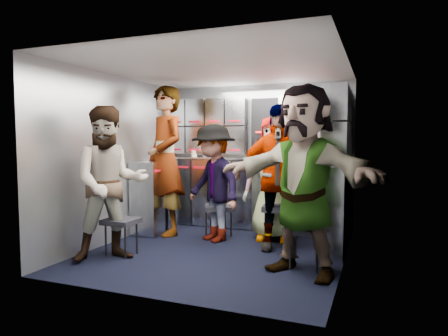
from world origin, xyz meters
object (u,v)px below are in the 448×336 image
(jump_seat_near_left, at_px, (121,223))
(jump_seat_mid_right, at_px, (281,210))
(jump_seat_center, at_px, (277,203))
(attendant_standing, at_px, (165,160))
(jump_seat_near_right, at_px, (306,232))
(attendant_arc_d, at_px, (277,177))
(attendant_arc_c, at_px, (274,178))
(attendant_arc_e, at_px, (303,180))
(attendant_arc_b, at_px, (213,183))
(attendant_arc_a, at_px, (110,183))
(jump_seat_mid_left, at_px, (219,209))

(jump_seat_near_left, bearing_deg, jump_seat_mid_right, 34.00)
(jump_seat_center, relative_size, attendant_standing, 0.25)
(jump_seat_near_right, bearing_deg, attendant_arc_d, 126.34)
(attendant_arc_d, bearing_deg, attendant_arc_c, 102.44)
(jump_seat_center, height_order, attendant_standing, attendant_standing)
(attendant_arc_e, bearing_deg, attendant_arc_c, 135.95)
(attendant_arc_b, xyz_separation_m, attendant_arc_c, (0.70, 0.35, 0.06))
(jump_seat_near_right, xyz_separation_m, attendant_standing, (-2.04, 0.79, 0.64))
(attendant_standing, relative_size, attendant_arc_e, 1.11)
(attendant_arc_b, bearing_deg, attendant_standing, -155.99)
(attendant_arc_b, bearing_deg, attendant_arc_a, -89.64)
(attendant_arc_a, distance_m, attendant_arc_b, 1.35)
(attendant_arc_a, relative_size, attendant_arc_e, 0.90)
(attendant_standing, bearing_deg, attendant_arc_d, 28.38)
(jump_seat_near_left, relative_size, attendant_arc_a, 0.25)
(attendant_arc_c, bearing_deg, attendant_arc_d, -78.40)
(attendant_arc_e, bearing_deg, jump_seat_mid_right, 134.69)
(jump_seat_near_left, distance_m, attendant_arc_c, 1.98)
(attendant_arc_d, bearing_deg, jump_seat_center, 97.15)
(jump_seat_mid_right, xyz_separation_m, attendant_standing, (-1.60, 0.02, 0.57))
(jump_seat_mid_right, relative_size, attendant_arc_c, 0.31)
(jump_seat_near_left, bearing_deg, attendant_arc_a, -90.00)
(jump_seat_mid_right, height_order, attendant_arc_d, attendant_arc_d)
(jump_seat_near_left, bearing_deg, attendant_arc_c, 42.81)
(jump_seat_mid_right, relative_size, attendant_standing, 0.25)
(jump_seat_center, bearing_deg, attendant_standing, -163.94)
(jump_seat_center, xyz_separation_m, attendant_arc_c, (0.00, -0.18, 0.35))
(attendant_arc_c, xyz_separation_m, attendant_arc_d, (0.15, -0.44, 0.05))
(jump_seat_mid_right, distance_m, attendant_arc_a, 2.03)
(jump_seat_mid_left, relative_size, attendant_arc_c, 0.29)
(jump_seat_near_left, height_order, jump_seat_near_right, jump_seat_near_right)
(jump_seat_mid_left, height_order, jump_seat_center, jump_seat_center)
(attendant_arc_b, bearing_deg, jump_seat_near_left, -94.21)
(jump_seat_center, height_order, attendant_arc_b, attendant_arc_b)
(jump_seat_near_right, distance_m, attendant_arc_c, 1.26)
(jump_seat_near_left, distance_m, jump_seat_near_right, 2.02)
(jump_seat_mid_left, xyz_separation_m, jump_seat_center, (0.70, 0.35, 0.07))
(jump_seat_near_left, bearing_deg, jump_seat_near_right, 8.03)
(jump_seat_near_left, bearing_deg, attendant_standing, 92.04)
(attendant_arc_a, relative_size, attendant_arc_d, 0.97)
(jump_seat_near_left, xyz_separation_m, jump_seat_near_right, (2.00, 0.28, 0.01))
(jump_seat_near_right, bearing_deg, attendant_arc_c, 119.65)
(attendant_arc_b, height_order, attendant_arc_d, attendant_arc_d)
(attendant_arc_c, relative_size, attendant_arc_e, 0.87)
(jump_seat_near_left, bearing_deg, attendant_arc_e, 2.92)
(jump_seat_mid_left, height_order, attendant_arc_c, attendant_arc_c)
(attendant_arc_b, bearing_deg, jump_seat_mid_left, 122.35)
(jump_seat_near_right, height_order, attendant_arc_c, attendant_arc_c)
(attendant_standing, bearing_deg, attendant_arc_a, -52.85)
(jump_seat_near_right, xyz_separation_m, attendant_arc_b, (-1.29, 0.68, 0.37))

